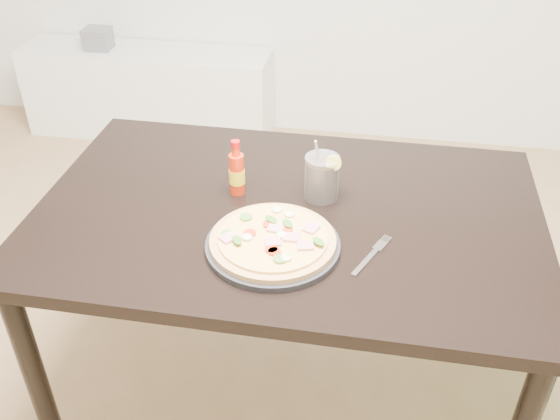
% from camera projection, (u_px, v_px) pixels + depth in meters
% --- Properties ---
extents(dining_table, '(1.40, 0.90, 0.75)m').
position_uv_depth(dining_table, '(287.00, 233.00, 1.78)').
color(dining_table, black).
rests_on(dining_table, ground).
extents(plate, '(0.34, 0.34, 0.02)m').
position_uv_depth(plate, '(273.00, 245.00, 1.59)').
color(plate, black).
rests_on(plate, dining_table).
extents(pizza, '(0.32, 0.32, 0.03)m').
position_uv_depth(pizza, '(273.00, 239.00, 1.58)').
color(pizza, tan).
rests_on(pizza, plate).
extents(hot_sauce_bottle, '(0.04, 0.04, 0.17)m').
position_uv_depth(hot_sauce_bottle, '(237.00, 173.00, 1.76)').
color(hot_sauce_bottle, red).
rests_on(hot_sauce_bottle, dining_table).
extents(cola_cup, '(0.10, 0.10, 0.19)m').
position_uv_depth(cola_cup, '(322.00, 178.00, 1.75)').
color(cola_cup, black).
rests_on(cola_cup, dining_table).
extents(fork, '(0.09, 0.18, 0.00)m').
position_uv_depth(fork, '(373.00, 254.00, 1.57)').
color(fork, silver).
rests_on(fork, dining_table).
extents(media_console, '(1.40, 0.34, 0.50)m').
position_uv_depth(media_console, '(149.00, 92.00, 3.58)').
color(media_console, white).
rests_on(media_console, ground).
extents(cd_stack, '(0.14, 0.12, 0.11)m').
position_uv_depth(cd_stack, '(98.00, 39.00, 3.43)').
color(cd_stack, slate).
rests_on(cd_stack, media_console).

